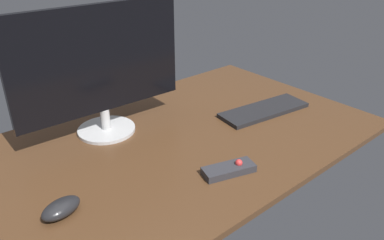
% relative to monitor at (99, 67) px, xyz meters
% --- Properties ---
extents(desk, '(1.40, 0.84, 0.02)m').
position_rel_monitor_xyz_m(desk, '(0.14, -0.20, -0.24)').
color(desk, '#4C301C').
rests_on(desk, ground).
extents(monitor, '(0.58, 0.20, 0.43)m').
position_rel_monitor_xyz_m(monitor, '(0.00, 0.00, 0.00)').
color(monitor, silver).
rests_on(monitor, desk).
extents(keyboard, '(0.37, 0.17, 0.02)m').
position_rel_monitor_xyz_m(keyboard, '(0.54, -0.26, -0.23)').
color(keyboard, black).
rests_on(keyboard, desk).
extents(computer_mouse, '(0.11, 0.08, 0.04)m').
position_rel_monitor_xyz_m(computer_mouse, '(-0.30, -0.31, -0.21)').
color(computer_mouse, black).
rests_on(computer_mouse, desk).
extents(media_remote, '(0.16, 0.10, 0.04)m').
position_rel_monitor_xyz_m(media_remote, '(0.15, -0.46, -0.22)').
color(media_remote, '#2D2D33').
rests_on(media_remote, desk).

